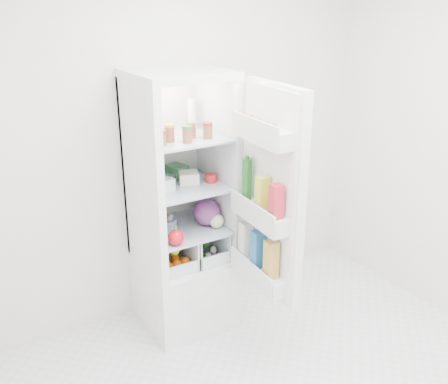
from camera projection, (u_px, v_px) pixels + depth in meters
room_walls at (336, 143)px, 2.27m from camera, size 3.02×3.02×2.61m
refrigerator at (180, 234)px, 3.50m from camera, size 0.60×0.60×1.80m
shelf_low at (184, 228)px, 3.42m from camera, size 0.49×0.53×0.01m
shelf_mid at (183, 186)px, 3.31m from camera, size 0.49×0.53×0.02m
shelf_top at (181, 137)px, 3.20m from camera, size 0.49×0.53×0.02m
crisper_left at (169, 249)px, 3.41m from camera, size 0.23×0.46×0.22m
crisper_right at (200, 241)px, 3.53m from camera, size 0.23×0.46×0.22m
condiment_jars at (184, 134)px, 3.06m from camera, size 0.38×0.16×0.08m
squeeze_bottle at (192, 114)px, 3.35m from camera, size 0.06×0.06×0.20m
tub_white at (161, 185)px, 3.18m from camera, size 0.16×0.16×0.08m
tub_cream at (189, 177)px, 3.33m from camera, size 0.17×0.17×0.07m
tin_red at (211, 178)px, 3.35m from camera, size 0.09×0.09×0.05m
foil_tray at (163, 178)px, 3.37m from camera, size 0.22×0.20×0.04m
tub_green at (177, 171)px, 3.44m from camera, size 0.14×0.17×0.09m
red_cabbage at (207, 212)px, 3.43m from camera, size 0.19×0.19×0.19m
bell_pepper at (176, 238)px, 3.15m from camera, size 0.10×0.10×0.10m
mushroom_bowl at (166, 223)px, 3.39m from camera, size 0.17×0.17×0.07m
salad_bag at (216, 221)px, 3.39m from camera, size 0.10×0.10×0.10m
citrus_pile at (171, 254)px, 3.40m from camera, size 0.20×0.31×0.16m
veg_pile at (201, 247)px, 3.55m from camera, size 0.16×0.30×0.10m
fridge_door at (268, 199)px, 2.97m from camera, size 0.21×0.60×1.30m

